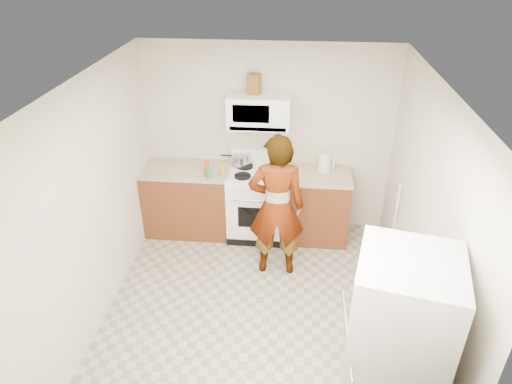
# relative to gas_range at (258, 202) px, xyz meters

# --- Properties ---
(floor) EXTENTS (3.60, 3.60, 0.00)m
(floor) POSITION_rel_gas_range_xyz_m (0.10, -1.48, -0.49)
(floor) COLOR gray
(floor) RESTS_ON ground
(back_wall) EXTENTS (3.20, 0.02, 2.50)m
(back_wall) POSITION_rel_gas_range_xyz_m (0.10, 0.31, 0.76)
(back_wall) COLOR beige
(back_wall) RESTS_ON floor
(right_wall) EXTENTS (0.02, 3.60, 2.50)m
(right_wall) POSITION_rel_gas_range_xyz_m (1.69, -1.48, 0.76)
(right_wall) COLOR beige
(right_wall) RESTS_ON floor
(cabinet_left) EXTENTS (1.12, 0.62, 0.90)m
(cabinet_left) POSITION_rel_gas_range_xyz_m (-0.94, 0.01, -0.04)
(cabinet_left) COLOR brown
(cabinet_left) RESTS_ON floor
(counter_left) EXTENTS (1.14, 0.64, 0.03)m
(counter_left) POSITION_rel_gas_range_xyz_m (-0.94, 0.01, 0.43)
(counter_left) COLOR tan
(counter_left) RESTS_ON cabinet_left
(cabinet_right) EXTENTS (0.80, 0.62, 0.90)m
(cabinet_right) POSITION_rel_gas_range_xyz_m (0.78, 0.01, -0.04)
(cabinet_right) COLOR brown
(cabinet_right) RESTS_ON floor
(counter_right) EXTENTS (0.82, 0.64, 0.03)m
(counter_right) POSITION_rel_gas_range_xyz_m (0.78, 0.01, 0.43)
(counter_right) COLOR tan
(counter_right) RESTS_ON cabinet_right
(gas_range) EXTENTS (0.76, 0.65, 1.13)m
(gas_range) POSITION_rel_gas_range_xyz_m (0.00, 0.00, 0.00)
(gas_range) COLOR white
(gas_range) RESTS_ON floor
(microwave) EXTENTS (0.76, 0.38, 0.40)m
(microwave) POSITION_rel_gas_range_xyz_m (0.00, 0.13, 1.21)
(microwave) COLOR white
(microwave) RESTS_ON back_wall
(person) EXTENTS (0.67, 0.46, 1.77)m
(person) POSITION_rel_gas_range_xyz_m (0.28, -0.76, 0.40)
(person) COLOR tan
(person) RESTS_ON floor
(fridge) EXTENTS (0.83, 0.83, 1.70)m
(fridge) POSITION_rel_gas_range_xyz_m (1.28, -2.69, 0.36)
(fridge) COLOR silver
(fridge) RESTS_ON floor
(kettle) EXTENTS (0.21, 0.21, 0.20)m
(kettle) POSITION_rel_gas_range_xyz_m (0.85, 0.12, 0.55)
(kettle) COLOR silver
(kettle) RESTS_ON counter_right
(jug) EXTENTS (0.17, 0.17, 0.24)m
(jug) POSITION_rel_gas_range_xyz_m (-0.06, 0.18, 1.53)
(jug) COLOR brown
(jug) RESTS_ON microwave
(saucepan) EXTENTS (0.32, 0.32, 0.13)m
(saucepan) POSITION_rel_gas_range_xyz_m (-0.24, 0.18, 0.53)
(saucepan) COLOR #B1B1B5
(saucepan) RESTS_ON gas_range
(tray) EXTENTS (0.28, 0.22, 0.05)m
(tray) POSITION_rel_gas_range_xyz_m (0.20, -0.16, 0.47)
(tray) COLOR silver
(tray) RESTS_ON gas_range
(bottle_spray) EXTENTS (0.08, 0.08, 0.22)m
(bottle_spray) POSITION_rel_gas_range_xyz_m (-0.62, -0.19, 0.56)
(bottle_spray) COLOR red
(bottle_spray) RESTS_ON counter_left
(bottle_hot_sauce) EXTENTS (0.07, 0.07, 0.16)m
(bottle_hot_sauce) POSITION_rel_gas_range_xyz_m (-0.43, -0.14, 0.53)
(bottle_hot_sauce) COLOR orange
(bottle_hot_sauce) RESTS_ON counter_left
(bottle_green_cap) EXTENTS (0.06, 0.06, 0.16)m
(bottle_green_cap) POSITION_rel_gas_range_xyz_m (-0.59, -0.24, 0.53)
(bottle_green_cap) COLOR #1A913C
(bottle_green_cap) RESTS_ON counter_left
(pot_lid) EXTENTS (0.32, 0.32, 0.01)m
(pot_lid) POSITION_rel_gas_range_xyz_m (-0.44, -0.20, 0.46)
(pot_lid) COLOR silver
(pot_lid) RESTS_ON counter_left
(broom) EXTENTS (0.12, 0.25, 1.16)m
(broom) POSITION_rel_gas_range_xyz_m (1.68, -0.50, 0.10)
(broom) COLOR white
(broom) RESTS_ON floor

